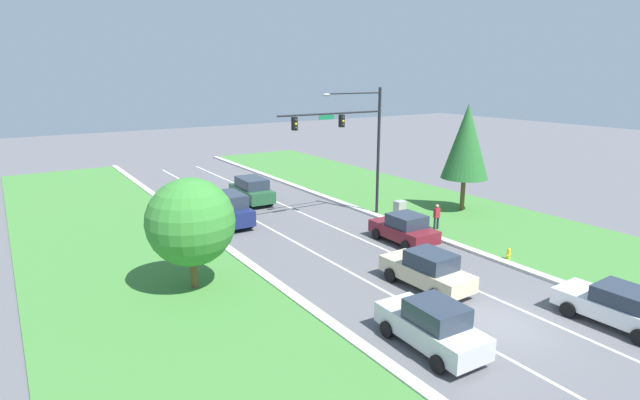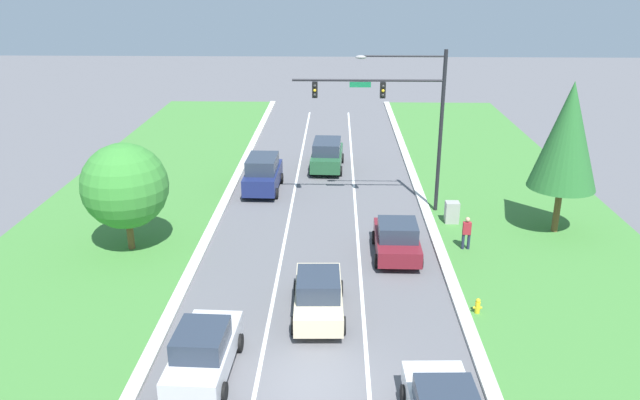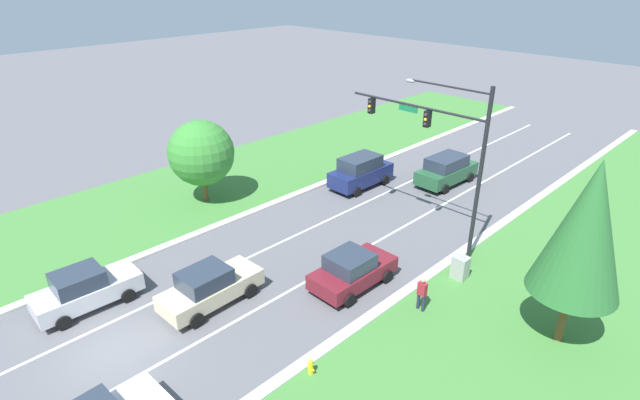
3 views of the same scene
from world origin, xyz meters
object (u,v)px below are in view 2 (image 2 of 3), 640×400
fire_hydrant (478,307)px  conifer_near_right_tree (568,136)px  silver_sedan (204,351)px  oak_near_left_tree (125,186)px  traffic_signal_mast (401,107)px  forest_suv (327,154)px  pedestrian (467,232)px  champagne_sedan (318,294)px  burgundy_sedan (397,239)px  navy_suv (263,174)px  utility_cabinet (452,213)px

fire_hydrant → conifer_near_right_tree: conifer_near_right_tree is taller
silver_sedan → oak_near_left_tree: size_ratio=0.85×
traffic_signal_mast → forest_suv: 9.80m
silver_sedan → conifer_near_right_tree: (15.31, 12.20, 4.14)m
traffic_signal_mast → oak_near_left_tree: traffic_signal_mast is taller
oak_near_left_tree → pedestrian: bearing=1.3°
champagne_sedan → silver_sedan: bearing=-134.7°
conifer_near_right_tree → champagne_sedan: bearing=-144.6°
fire_hydrant → conifer_near_right_tree: bearing=55.6°
forest_suv → burgundy_sedan: bearing=-73.1°
forest_suv → silver_sedan: (-3.64, -22.59, -0.12)m
champagne_sedan → burgundy_sedan: bearing=55.5°
burgundy_sedan → pedestrian: burgundy_sedan is taller
traffic_signal_mast → burgundy_sedan: traffic_signal_mast is taller
traffic_signal_mast → forest_suv: traffic_signal_mast is taller
champagne_sedan → conifer_near_right_tree: (11.70, 8.32, 4.15)m
silver_sedan → oak_near_left_tree: 11.24m
navy_suv → traffic_signal_mast: bearing=-21.2°
pedestrian → oak_near_left_tree: (-15.82, -0.35, 2.27)m
navy_suv → fire_hydrant: navy_suv is taller
navy_suv → burgundy_sedan: bearing=-50.0°
silver_sedan → traffic_signal_mast: bearing=65.3°
traffic_signal_mast → pedestrian: bearing=-61.1°
navy_suv → pedestrian: size_ratio=2.70×
champagne_sedan → oak_near_left_tree: oak_near_left_tree is taller
burgundy_sedan → utility_cabinet: size_ratio=3.48×
forest_suv → silver_sedan: size_ratio=1.08×
silver_sedan → champagne_sedan: size_ratio=0.96×
burgundy_sedan → traffic_signal_mast: bearing=85.4°
navy_suv → burgundy_sedan: size_ratio=1.09×
silver_sedan → burgundy_sedan: (7.08, 9.24, -0.03)m
traffic_signal_mast → fire_hydrant: bearing=-79.0°
navy_suv → utility_cabinet: size_ratio=3.78×
conifer_near_right_tree → pedestrian: bearing=-155.1°
navy_suv → oak_near_left_tree: bearing=-120.6°
utility_cabinet → conifer_near_right_tree: conifer_near_right_tree is taller
navy_suv → burgundy_sedan: 11.46m
navy_suv → pedestrian: bearing=-37.0°
champagne_sedan → navy_suv: bearing=103.0°
forest_suv → oak_near_left_tree: (-9.06, -13.02, 2.20)m
burgundy_sedan → pedestrian: bearing=12.0°
traffic_signal_mast → forest_suv: (-3.95, 7.59, -4.77)m
pedestrian → forest_suv: bearing=-59.7°
conifer_near_right_tree → fire_hydrant: bearing=-124.4°
oak_near_left_tree → champagne_sedan: bearing=-32.2°
forest_suv → oak_near_left_tree: 16.02m
forest_suv → burgundy_sedan: (3.44, -13.34, -0.15)m
pedestrian → oak_near_left_tree: size_ratio=0.33×
traffic_signal_mast → silver_sedan: size_ratio=1.98×
pedestrian → traffic_signal_mast: bearing=-58.9°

